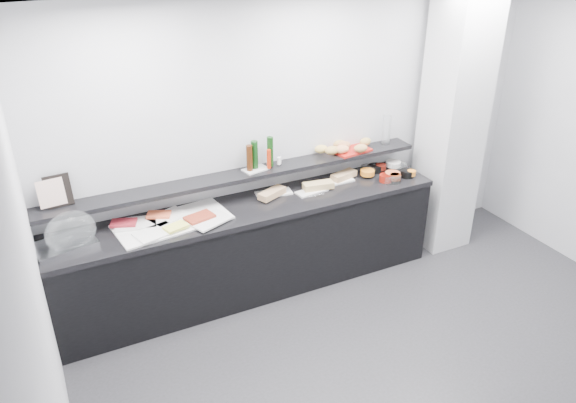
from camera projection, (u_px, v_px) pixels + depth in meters
name	position (u px, v px, depth m)	size (l,w,h in m)	color
ground	(422.00, 380.00, 4.37)	(5.00, 5.00, 0.00)	#2D2D30
back_wall	(305.00, 136.00, 5.35)	(5.00, 0.02, 2.70)	silver
ceiling	(474.00, 21.00, 3.14)	(5.00, 5.00, 0.00)	white
column	(452.00, 124.00, 5.66)	(0.50, 0.50, 2.70)	silver
buffet_cabinet	(252.00, 250.00, 5.26)	(3.60, 0.60, 0.85)	black
counter_top	(251.00, 208.00, 5.05)	(3.62, 0.62, 0.05)	black
wall_shelf	(243.00, 175.00, 5.08)	(3.60, 0.25, 0.04)	black
cloche_base	(64.00, 245.00, 4.41)	(0.46, 0.31, 0.04)	silver
cloche_dome	(71.00, 232.00, 4.38)	(0.40, 0.26, 0.34)	white
linen_runner	(173.00, 222.00, 4.76)	(0.96, 0.45, 0.01)	white
platter_meat_a	(136.00, 224.00, 4.71)	(0.34, 0.22, 0.01)	white
food_meat_a	(124.00, 223.00, 4.68)	(0.21, 0.13, 0.02)	maroon
platter_salmon	(168.00, 217.00, 4.81)	(0.32, 0.22, 0.01)	white
food_salmon	(159.00, 215.00, 4.81)	(0.20, 0.13, 0.02)	#EF5730
platter_cheese	(155.00, 233.00, 4.57)	(0.33, 0.22, 0.01)	white
food_cheese	(176.00, 227.00, 4.62)	(0.19, 0.12, 0.02)	#F6F45F
platter_meat_b	(210.00, 220.00, 4.75)	(0.34, 0.23, 0.01)	white
food_meat_b	(200.00, 217.00, 4.77)	(0.24, 0.15, 0.02)	maroon
sandwich_plate_left	(274.00, 193.00, 5.25)	(0.34, 0.14, 0.01)	white
sandwich_food_left	(272.00, 193.00, 5.16)	(0.28, 0.11, 0.06)	tan
tongs_left	(265.00, 197.00, 5.15)	(0.01, 0.01, 0.16)	silver
sandwich_plate_mid	(312.00, 191.00, 5.29)	(0.31, 0.13, 0.01)	white
sandwich_food_mid	(318.00, 185.00, 5.31)	(0.29, 0.11, 0.06)	tan
tongs_mid	(316.00, 195.00, 5.18)	(0.01, 0.01, 0.16)	#B3B6BA
sandwich_plate_right	(337.00, 181.00, 5.49)	(0.34, 0.15, 0.01)	white
sandwich_food_right	(344.00, 175.00, 5.52)	(0.27, 0.11, 0.06)	tan
tongs_right	(344.00, 180.00, 5.48)	(0.01, 0.01, 0.16)	silver
bowl_glass_fruit	(368.00, 170.00, 5.67)	(0.15, 0.15, 0.07)	silver
fill_glass_fruit	(367.00, 172.00, 5.58)	(0.14, 0.14, 0.05)	orange
bowl_black_jam	(375.00, 168.00, 5.70)	(0.14, 0.14, 0.07)	black
fill_black_jam	(381.00, 167.00, 5.70)	(0.11, 0.11, 0.05)	#58130C
bowl_glass_cream	(399.00, 166.00, 5.74)	(0.16, 0.16, 0.07)	white
fill_glass_cream	(393.00, 164.00, 5.77)	(0.15, 0.15, 0.05)	white
bowl_red_jam	(386.00, 178.00, 5.49)	(0.12, 0.12, 0.07)	maroon
fill_red_jam	(395.00, 177.00, 5.48)	(0.11, 0.11, 0.05)	#5A220C
bowl_glass_salmon	(391.00, 178.00, 5.48)	(0.18, 0.18, 0.07)	white
fill_glass_salmon	(393.00, 175.00, 5.53)	(0.15, 0.15, 0.05)	#D96335
bowl_black_fruit	(407.00, 173.00, 5.58)	(0.13, 0.13, 0.07)	black
fill_black_fruit	(412.00, 173.00, 5.57)	(0.08, 0.08, 0.05)	orange
framed_print	(58.00, 191.00, 4.45)	(0.20, 0.02, 0.26)	black
print_art	(51.00, 193.00, 4.41)	(0.21, 0.00, 0.22)	beige
condiment_tray	(256.00, 169.00, 5.13)	(0.23, 0.14, 0.01)	silver
bottle_green_a	(255.00, 155.00, 5.09)	(0.06, 0.06, 0.26)	#0E3310
bottle_brown	(249.00, 158.00, 5.04)	(0.06, 0.06, 0.24)	#3D1E0B
bottle_green_b	(270.00, 152.00, 5.13)	(0.06, 0.06, 0.28)	#0E340E
bottle_hot	(269.00, 159.00, 5.10)	(0.04, 0.04, 0.18)	#BA2B0D
shaker_salt	(280.00, 160.00, 5.21)	(0.03, 0.03, 0.07)	silver
shaker_pepper	(279.00, 161.00, 5.20)	(0.03, 0.03, 0.07)	white
bread_tray	(351.00, 150.00, 5.54)	(0.37, 0.26, 0.02)	#B11B13
bread_roll_nw	(321.00, 149.00, 5.42)	(0.13, 0.08, 0.08)	gold
bread_roll_n	(340.00, 144.00, 5.54)	(0.13, 0.09, 0.08)	tan
bread_roll_ne	(365.00, 142.00, 5.60)	(0.13, 0.08, 0.08)	#B79346
bread_roll_sw	(342.00, 149.00, 5.42)	(0.15, 0.09, 0.08)	#D68651
bread_roll_se	(361.00, 148.00, 5.44)	(0.14, 0.09, 0.08)	#B68245
bread_roll_midw	(332.00, 150.00, 5.40)	(0.15, 0.10, 0.08)	#B28B44
bread_roll_mide	(344.00, 145.00, 5.51)	(0.14, 0.09, 0.08)	#B97246
carafe	(386.00, 130.00, 5.64)	(0.09, 0.09, 0.30)	silver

